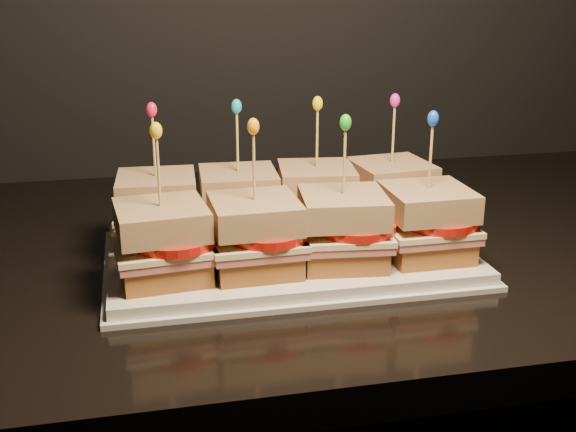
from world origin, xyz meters
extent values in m
cube|color=black|center=(-0.08, 1.67, 0.88)|extent=(2.35, 0.68, 0.04)
cube|color=silver|center=(-0.08, 1.59, 0.91)|extent=(0.39, 0.24, 0.02)
cube|color=silver|center=(-0.08, 1.59, 0.91)|extent=(0.41, 0.26, 0.01)
cube|color=brown|center=(-0.22, 1.65, 0.93)|extent=(0.09, 0.09, 0.02)
cube|color=#B95A52|center=(-0.22, 1.65, 0.95)|extent=(0.10, 0.10, 0.01)
cube|color=beige|center=(-0.22, 1.65, 0.96)|extent=(0.10, 0.10, 0.01)
cylinder|color=red|center=(-0.21, 1.64, 0.96)|extent=(0.09, 0.09, 0.01)
cube|color=#573012|center=(-0.22, 1.65, 0.98)|extent=(0.09, 0.09, 0.03)
cylinder|color=tan|center=(-0.22, 1.65, 1.03)|extent=(0.00, 0.00, 0.09)
ellipsoid|color=red|center=(-0.22, 1.65, 1.07)|extent=(0.01, 0.01, 0.02)
cube|color=brown|center=(-0.13, 1.65, 0.93)|extent=(0.09, 0.09, 0.02)
cube|color=#B95A52|center=(-0.13, 1.65, 0.95)|extent=(0.10, 0.10, 0.01)
cube|color=beige|center=(-0.13, 1.65, 0.96)|extent=(0.10, 0.10, 0.01)
cylinder|color=red|center=(-0.12, 1.64, 0.96)|extent=(0.09, 0.09, 0.01)
cube|color=#573012|center=(-0.13, 1.65, 0.98)|extent=(0.09, 0.09, 0.03)
cylinder|color=tan|center=(-0.13, 1.65, 1.03)|extent=(0.00, 0.00, 0.09)
ellipsoid|color=#159EBA|center=(-0.13, 1.65, 1.07)|extent=(0.01, 0.01, 0.02)
cube|color=brown|center=(-0.04, 1.65, 0.93)|extent=(0.10, 0.10, 0.02)
cube|color=#B95A52|center=(-0.04, 1.65, 0.95)|extent=(0.11, 0.10, 0.01)
cube|color=beige|center=(-0.04, 1.65, 0.96)|extent=(0.11, 0.10, 0.01)
cylinder|color=red|center=(-0.02, 1.64, 0.96)|extent=(0.09, 0.09, 0.01)
cube|color=#573012|center=(-0.04, 1.65, 0.98)|extent=(0.10, 0.10, 0.03)
cylinder|color=tan|center=(-0.04, 1.65, 1.03)|extent=(0.00, 0.00, 0.09)
ellipsoid|color=#F2DE02|center=(-0.04, 1.65, 1.07)|extent=(0.01, 0.01, 0.02)
cube|color=brown|center=(0.06, 1.65, 0.93)|extent=(0.09, 0.09, 0.02)
cube|color=#B95A52|center=(0.06, 1.65, 0.95)|extent=(0.10, 0.10, 0.01)
cube|color=beige|center=(0.06, 1.65, 0.96)|extent=(0.10, 0.10, 0.01)
cylinder|color=red|center=(0.07, 1.64, 0.96)|extent=(0.09, 0.09, 0.01)
cube|color=#573012|center=(0.06, 1.65, 0.98)|extent=(0.10, 0.10, 0.03)
cylinder|color=tan|center=(0.06, 1.65, 1.03)|extent=(0.00, 0.00, 0.09)
ellipsoid|color=#CA219E|center=(0.06, 1.65, 1.07)|extent=(0.01, 0.01, 0.02)
cube|color=brown|center=(-0.22, 1.54, 0.93)|extent=(0.09, 0.09, 0.02)
cube|color=#B95A52|center=(-0.22, 1.54, 0.95)|extent=(0.10, 0.10, 0.01)
cube|color=beige|center=(-0.22, 1.54, 0.96)|extent=(0.10, 0.10, 0.01)
cylinder|color=red|center=(-0.21, 1.53, 0.96)|extent=(0.09, 0.09, 0.01)
cube|color=#573012|center=(-0.22, 1.54, 0.98)|extent=(0.10, 0.10, 0.03)
cylinder|color=tan|center=(-0.22, 1.54, 1.03)|extent=(0.00, 0.00, 0.09)
ellipsoid|color=yellow|center=(-0.22, 1.54, 1.07)|extent=(0.01, 0.01, 0.02)
cube|color=brown|center=(-0.13, 1.54, 0.93)|extent=(0.09, 0.09, 0.02)
cube|color=#B95A52|center=(-0.13, 1.54, 0.95)|extent=(0.10, 0.09, 0.01)
cube|color=beige|center=(-0.13, 1.54, 0.96)|extent=(0.10, 0.09, 0.01)
cylinder|color=red|center=(-0.12, 1.53, 0.96)|extent=(0.09, 0.09, 0.01)
cube|color=#573012|center=(-0.13, 1.54, 0.98)|extent=(0.09, 0.09, 0.03)
cylinder|color=tan|center=(-0.13, 1.54, 1.03)|extent=(0.00, 0.00, 0.09)
ellipsoid|color=orange|center=(-0.13, 1.54, 1.07)|extent=(0.01, 0.01, 0.02)
cube|color=brown|center=(-0.04, 1.54, 0.93)|extent=(0.09, 0.09, 0.02)
cube|color=#B95A52|center=(-0.04, 1.54, 0.95)|extent=(0.10, 0.10, 0.01)
cube|color=beige|center=(-0.04, 1.54, 0.96)|extent=(0.11, 0.10, 0.01)
cylinder|color=red|center=(-0.02, 1.53, 0.96)|extent=(0.09, 0.09, 0.01)
cube|color=#573012|center=(-0.04, 1.54, 0.98)|extent=(0.10, 0.10, 0.03)
cylinder|color=tan|center=(-0.04, 1.54, 1.03)|extent=(0.00, 0.00, 0.09)
ellipsoid|color=green|center=(-0.04, 1.54, 1.07)|extent=(0.01, 0.01, 0.02)
cube|color=brown|center=(0.06, 1.54, 0.93)|extent=(0.09, 0.09, 0.02)
cube|color=#B95A52|center=(0.06, 1.54, 0.95)|extent=(0.09, 0.09, 0.01)
cube|color=beige|center=(0.06, 1.54, 0.96)|extent=(0.10, 0.09, 0.01)
cylinder|color=red|center=(0.07, 1.53, 0.96)|extent=(0.09, 0.09, 0.01)
cube|color=#573012|center=(0.06, 1.54, 0.98)|extent=(0.09, 0.09, 0.03)
cylinder|color=tan|center=(0.06, 1.54, 1.03)|extent=(0.00, 0.00, 0.09)
ellipsoid|color=blue|center=(0.06, 1.54, 1.07)|extent=(0.01, 0.01, 0.02)
camera|label=1|loc=(-0.24, 0.85, 1.22)|focal=45.00mm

